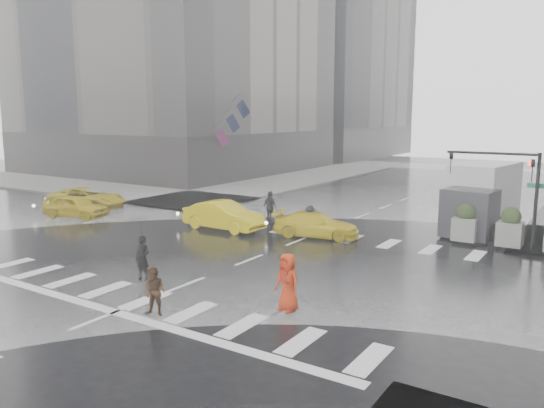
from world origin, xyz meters
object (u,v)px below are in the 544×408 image
Objects in this scene: traffic_signal_pole at (513,180)px; pedestrian_brown at (155,292)px; pedestrian_orange at (288,282)px; taxi_mid at (224,216)px; taxi_front at (76,207)px; box_truck at (481,195)px.

traffic_signal_pole reaches higher than pedestrian_brown.
pedestrian_brown is at bearing -129.22° from pedestrian_orange.
taxi_mid is (-13.70, -3.78, -2.45)m from traffic_signal_pole.
box_truck is (21.17, 9.61, 1.20)m from taxi_front.
taxi_mid is at bearing 100.97° from pedestrian_brown.
box_truck is at bearing 120.04° from traffic_signal_pole.
pedestrian_brown is at bearing -132.10° from taxi_front.
pedestrian_brown is at bearing -150.63° from taxi_mid.
taxi_front is 23.27m from box_truck.
pedestrian_orange is at bearing -120.88° from taxi_front.
traffic_signal_pole is 14.42m from taxi_mid.
pedestrian_orange is at bearing 21.36° from pedestrian_brown.
pedestrian_brown reaches higher than taxi_front.
box_truck is (2.45, 15.82, 0.96)m from pedestrian_orange.
pedestrian_orange reaches higher than pedestrian_brown.
pedestrian_orange is at bearing -110.33° from traffic_signal_pole.
pedestrian_brown is 0.33× the size of taxi_mid.
pedestrian_brown is 0.23× the size of box_truck.
pedestrian_orange is at bearing -131.63° from taxi_mid.
pedestrian_brown reaches higher than taxi_mid.
taxi_front is at bearing -165.51° from traffic_signal_pole.
box_truck is at bearing -56.56° from taxi_mid.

